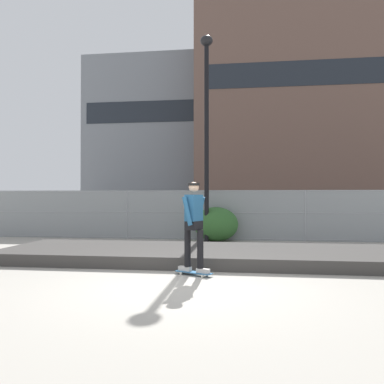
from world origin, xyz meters
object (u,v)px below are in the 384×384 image
(street_lamp, at_px, (207,115))
(parked_car_mid, at_px, (250,215))
(skater, at_px, (194,220))
(shrub_left, at_px, (216,224))
(parked_car_near, at_px, (119,214))
(skateboard, at_px, (194,272))

(street_lamp, distance_m, parked_car_mid, 5.12)
(skater, distance_m, street_lamp, 6.52)
(skater, height_order, shrub_left, skater)
(skater, bearing_deg, street_lamp, 92.53)
(parked_car_near, xyz_separation_m, shrub_left, (4.50, -2.68, -0.22))
(parked_car_mid, bearing_deg, parked_car_near, -178.70)
(skater, relative_size, parked_car_near, 0.40)
(street_lamp, xyz_separation_m, shrub_left, (0.30, 0.40, -3.88))
(skater, distance_m, parked_car_near, 9.74)
(street_lamp, bearing_deg, skateboard, -87.47)
(skateboard, height_order, skater, skater)
(parked_car_mid, bearing_deg, shrub_left, -114.64)
(parked_car_near, relative_size, parked_car_mid, 1.03)
(skateboard, distance_m, parked_car_mid, 8.93)
(skater, height_order, parked_car_near, skater)
(skater, height_order, parked_car_mid, skater)
(skater, bearing_deg, shrub_left, 89.47)
(parked_car_near, distance_m, shrub_left, 5.24)
(skateboard, relative_size, parked_car_near, 0.18)
(parked_car_near, xyz_separation_m, parked_car_mid, (5.79, 0.13, 0.00))
(skater, xyz_separation_m, parked_car_mid, (1.34, 8.79, -0.29))
(skateboard, distance_m, parked_car_near, 9.77)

